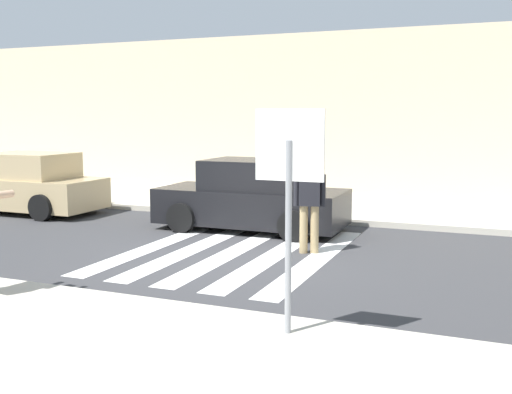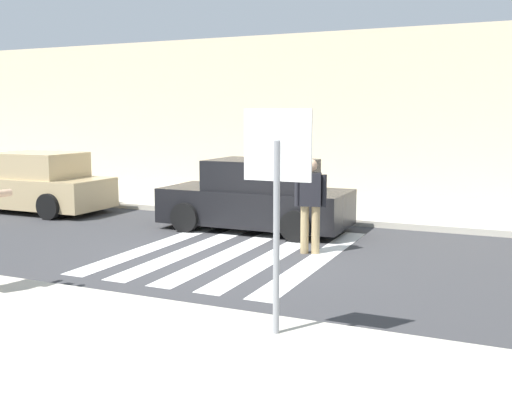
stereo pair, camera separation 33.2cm
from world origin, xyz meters
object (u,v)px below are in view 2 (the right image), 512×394
(parked_car_tan, at_px, (35,184))
(parked_car_black, at_px, (257,197))
(stop_sign, at_px, (277,172))
(pedestrian_crossing, at_px, (310,201))

(parked_car_tan, distance_m, parked_car_black, 6.34)
(parked_car_tan, bearing_deg, stop_sign, -33.10)
(parked_car_black, bearing_deg, stop_sign, -64.29)
(pedestrian_crossing, relative_size, parked_car_black, 0.42)
(parked_car_black, bearing_deg, pedestrian_crossing, -43.18)
(pedestrian_crossing, height_order, parked_car_black, pedestrian_crossing)
(pedestrian_crossing, xyz_separation_m, parked_car_black, (-1.81, 1.70, -0.25))
(pedestrian_crossing, distance_m, parked_car_tan, 8.33)
(stop_sign, xyz_separation_m, parked_car_black, (-2.90, 6.03, -1.18))
(stop_sign, relative_size, pedestrian_crossing, 1.41)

